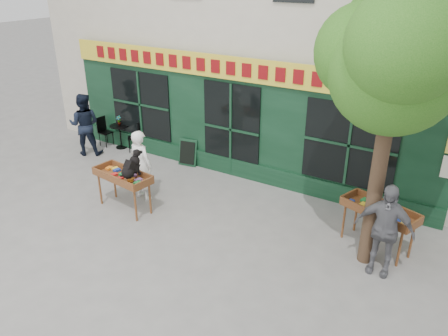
# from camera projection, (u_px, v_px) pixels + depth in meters

# --- Properties ---
(ground) EXTENTS (80.00, 80.00, 0.00)m
(ground) POSITION_uv_depth(u_px,v_px,m) (182.00, 209.00, 10.55)
(ground) COLOR slate
(ground) RESTS_ON ground
(street_tree) EXTENTS (3.05, 2.90, 5.60)m
(street_tree) POSITION_uv_depth(u_px,v_px,m) (402.00, 50.00, 7.05)
(street_tree) COLOR #382619
(street_tree) RESTS_ON ground
(book_cart_center) EXTENTS (1.57, 0.80, 0.99)m
(book_cart_center) POSITION_uv_depth(u_px,v_px,m) (123.00, 178.00, 10.26)
(book_cart_center) COLOR brown
(book_cart_center) RESTS_ON ground
(dog) EXTENTS (0.41, 0.64, 0.60)m
(dog) POSITION_uv_depth(u_px,v_px,m) (131.00, 164.00, 9.86)
(dog) COLOR black
(dog) RESTS_ON book_cart_center
(woman) EXTENTS (0.70, 0.51, 1.80)m
(woman) POSITION_uv_depth(u_px,v_px,m) (141.00, 165.00, 10.73)
(woman) COLOR white
(woman) RESTS_ON ground
(book_cart_right) EXTENTS (1.62, 1.08, 0.99)m
(book_cart_right) POSITION_uv_depth(u_px,v_px,m) (379.00, 213.00, 8.79)
(book_cart_right) COLOR brown
(book_cart_right) RESTS_ON ground
(man_right) EXTENTS (1.09, 0.47, 1.85)m
(man_right) POSITION_uv_depth(u_px,v_px,m) (384.00, 229.00, 8.05)
(man_right) COLOR #5D5D63
(man_right) RESTS_ON ground
(bistro_table) EXTENTS (0.60, 0.60, 0.76)m
(bistro_table) POSITION_uv_depth(u_px,v_px,m) (120.00, 132.00, 13.94)
(bistro_table) COLOR black
(bistro_table) RESTS_ON ground
(bistro_chair_left) EXTENTS (0.39, 0.38, 0.95)m
(bistro_chair_left) POSITION_uv_depth(u_px,v_px,m) (103.00, 129.00, 14.16)
(bistro_chair_left) COLOR black
(bistro_chair_left) RESTS_ON ground
(bistro_chair_right) EXTENTS (0.51, 0.51, 0.95)m
(bistro_chair_right) POSITION_uv_depth(u_px,v_px,m) (136.00, 134.00, 13.70)
(bistro_chair_right) COLOR black
(bistro_chair_right) RESTS_ON ground
(potted_plant) EXTENTS (0.19, 0.14, 0.32)m
(potted_plant) POSITION_uv_depth(u_px,v_px,m) (119.00, 121.00, 13.78)
(potted_plant) COLOR gray
(potted_plant) RESTS_ON bistro_table
(man_left) EXTENTS (1.18, 1.11, 1.92)m
(man_left) POSITION_uv_depth(u_px,v_px,m) (85.00, 124.00, 13.32)
(man_left) COLOR black
(man_left) RESTS_ON ground
(chalkboard) EXTENTS (0.58, 0.28, 0.79)m
(chalkboard) POSITION_uv_depth(u_px,v_px,m) (188.00, 153.00, 12.74)
(chalkboard) COLOR black
(chalkboard) RESTS_ON ground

